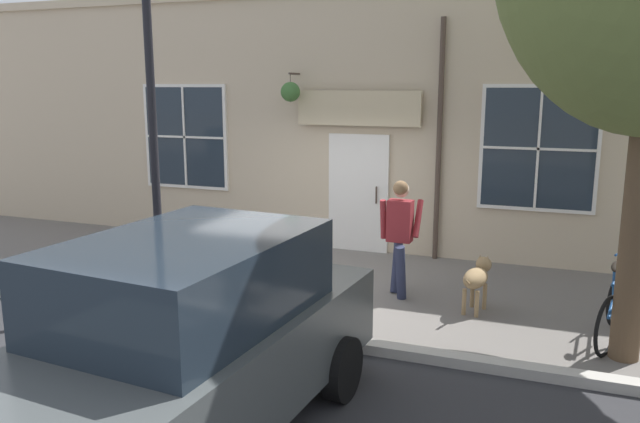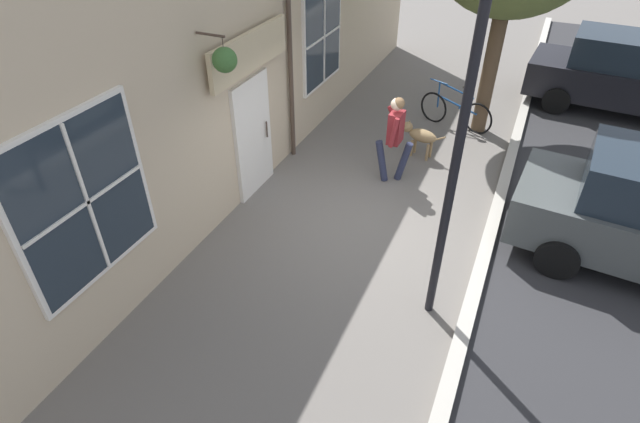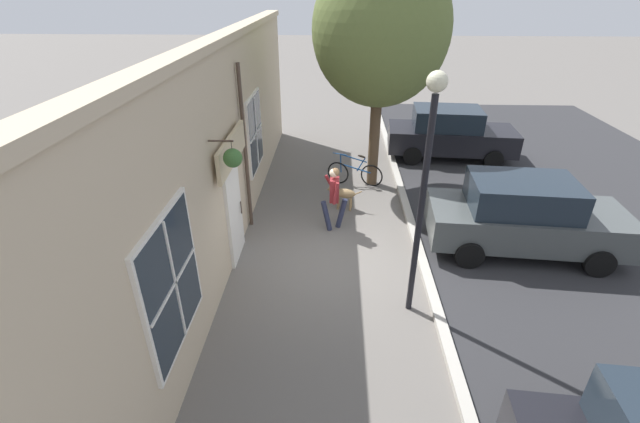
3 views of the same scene
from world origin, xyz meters
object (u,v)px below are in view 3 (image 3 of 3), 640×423
Objects in this scene: leaning_bicycle at (355,173)px; street_tree_by_curb at (383,36)px; parked_car_far_end at (449,133)px; pedestrian_walking at (334,193)px; parked_car_mid_block at (524,216)px; street_lamp at (426,167)px; dog_on_leash at (342,193)px.

street_tree_by_curb is at bearing 18.61° from leaning_bicycle.
leaning_bicycle is 4.18m from parked_car_far_end.
pedestrian_walking is 0.26× the size of street_tree_by_curb.
parked_car_mid_block and parked_car_far_end have the same top height.
parked_car_mid_block is (4.31, -0.77, -0.11)m from pedestrian_walking.
street_lamp is (0.87, -5.67, 2.55)m from leaning_bicycle.
street_tree_by_curb is 4.90m from parked_car_far_end.
street_lamp reaches higher than pedestrian_walking.
parked_car_far_end is (3.75, 4.06, 0.42)m from dog_on_leash.
dog_on_leash is at bearing 78.71° from pedestrian_walking.
pedestrian_walking is at bearing -112.64° from street_tree_by_curb.
parked_car_far_end is at bearing 93.26° from parked_car_mid_block.
street_tree_by_curb is at bearing 92.50° from street_lamp.
street_lamp is at bearing -72.79° from dog_on_leash.
leaning_bicycle is at bearing 76.42° from dog_on_leash.
parked_car_far_end is at bearing 72.89° from street_lamp.
dog_on_leash is 4.33m from street_tree_by_curb.
parked_car_mid_block is 1.00× the size of parked_car_far_end.
street_tree_by_curb is at bearing 61.24° from dog_on_leash.
parked_car_far_end is at bearing 35.99° from leaning_bicycle.
pedestrian_walking is 0.99× the size of leaning_bicycle.
pedestrian_walking is 6.51m from parked_car_far_end.
parked_car_far_end is (2.75, 2.24, -3.39)m from street_tree_by_curb.
parked_car_mid_block reaches higher than leaning_bicycle.
street_lamp reaches higher than dog_on_leash.
parked_car_far_end reaches higher than dog_on_leash.
parked_car_far_end reaches higher than leaning_bicycle.
street_lamp is at bearing -87.50° from street_tree_by_curb.
street_tree_by_curb reaches higher than dog_on_leash.
dog_on_leash is 1.66m from leaning_bicycle.
street_lamp is (0.26, -5.87, -1.33)m from street_tree_by_curb.
street_tree_by_curb reaches higher than leaning_bicycle.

